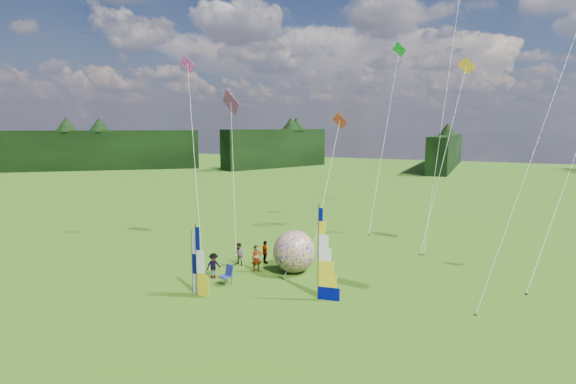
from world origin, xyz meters
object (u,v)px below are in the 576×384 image
at_px(side_banner_left, 196,261).
at_px(spectator_d, 265,252).
at_px(bol_inflatable, 294,251).
at_px(feather_banner_main, 318,254).
at_px(kite_whale, 445,99).
at_px(side_banner_far, 192,263).
at_px(spectator_c, 214,266).
at_px(camp_chair, 226,275).
at_px(spectator_b, 239,254).
at_px(spectator_a, 257,259).

distance_m(side_banner_left, spectator_d, 6.79).
xyz_separation_m(bol_inflatable, spectator_d, (-2.48, 0.86, -0.56)).
distance_m(feather_banner_main, side_banner_left, 6.57).
distance_m(side_banner_left, kite_whale, 23.29).
distance_m(side_banner_far, spectator_c, 2.73).
xyz_separation_m(side_banner_far, camp_chair, (0.92, 1.87, -1.11)).
bearing_deg(spectator_d, spectator_b, 82.64).
xyz_separation_m(spectator_b, spectator_d, (1.35, 1.09, 0.02)).
relative_size(spectator_b, spectator_c, 0.97).
bearing_deg(side_banner_left, feather_banner_main, 27.34).
relative_size(spectator_b, spectator_d, 0.97).
bearing_deg(spectator_b, feather_banner_main, -17.30).
xyz_separation_m(spectator_a, spectator_d, (-0.32, 1.81, -0.09)).
distance_m(side_banner_far, kite_whale, 23.42).
height_order(spectator_a, spectator_d, spectator_a).
bearing_deg(spectator_a, spectator_c, -168.37).
bearing_deg(spectator_a, bol_inflatable, -14.25).
bearing_deg(feather_banner_main, kite_whale, 68.00).
height_order(feather_banner_main, camp_chair, feather_banner_main).
distance_m(spectator_b, camp_chair, 3.70).
distance_m(spectator_c, camp_chair, 1.46).
bearing_deg(feather_banner_main, bol_inflatable, 122.25).
xyz_separation_m(side_banner_far, spectator_b, (-0.22, 5.39, -0.93)).
height_order(side_banner_left, spectator_d, side_banner_left).
bearing_deg(side_banner_left, kite_whale, 68.15).
bearing_deg(bol_inflatable, spectator_a, -156.29).
xyz_separation_m(feather_banner_main, kite_whale, (4.37, 16.37, 8.76)).
relative_size(bol_inflatable, spectator_d, 1.72).
relative_size(side_banner_left, bol_inflatable, 1.43).
bearing_deg(camp_chair, bol_inflatable, 76.77).
xyz_separation_m(bol_inflatable, camp_chair, (-2.69, -3.75, -0.76)).
distance_m(bol_inflatable, spectator_a, 2.41).
xyz_separation_m(bol_inflatable, spectator_a, (-2.16, -0.95, -0.47)).
distance_m(spectator_a, kite_whale, 19.63).
distance_m(bol_inflatable, camp_chair, 4.68).
bearing_deg(kite_whale, feather_banner_main, -103.54).
relative_size(feather_banner_main, kite_whale, 0.22).
xyz_separation_m(side_banner_left, kite_whale, (10.54, 18.56, 9.32)).
xyz_separation_m(spectator_d, camp_chair, (-0.21, -4.61, -0.20)).
xyz_separation_m(bol_inflatable, kite_whale, (7.32, 12.77, 9.89)).
relative_size(spectator_a, camp_chair, 1.50).
bearing_deg(side_banner_far, spectator_c, 110.73).
bearing_deg(spectator_d, bol_inflatable, -155.37).
distance_m(spectator_b, kite_whale, 20.07).
distance_m(feather_banner_main, camp_chair, 5.95).
relative_size(side_banner_left, spectator_b, 2.53).
bearing_deg(spectator_c, spectator_d, 5.23).
bearing_deg(bol_inflatable, side_banner_far, -122.76).
bearing_deg(feather_banner_main, spectator_b, 146.55).
bearing_deg(side_banner_left, bol_inflatable, 68.67).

